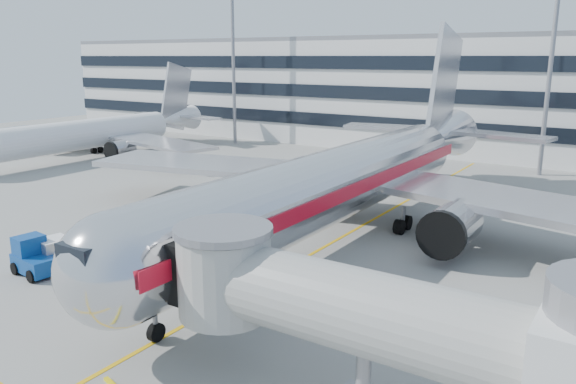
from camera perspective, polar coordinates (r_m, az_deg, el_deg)
The scene contains 14 objects.
ground at distance 32.96m, azimuth -3.03°, elevation -9.31°, with size 180.00×180.00×0.00m, color gray.
lead_in_line at distance 40.93m, azimuth 5.28°, elevation -4.70°, with size 0.25×70.00×0.01m, color #E8AE0C.
main_jet at distance 41.30m, azimuth 6.52°, elevation 1.52°, with size 50.95×48.70×16.06m.
jet_bridge at distance 19.61m, azimuth 12.43°, elevation -13.91°, with size 17.80×4.50×7.00m.
terminal at distance 84.48m, azimuth 21.08°, elevation 9.31°, with size 150.00×24.25×15.60m.
light_mast_west at distance 85.03m, azimuth -5.62°, elevation 14.94°, with size 2.40×1.20×25.45m.
light_mast_centre at distance 67.22m, azimuth 25.39°, elevation 14.10°, with size 2.40×1.20×25.45m.
second_jet at distance 77.50m, azimuth -18.88°, elevation 5.73°, with size 38.21×36.52×12.04m.
belt_loader at distance 36.76m, azimuth -11.51°, elevation -5.97°, with size 5.12×2.78×2.39m.
baggage_tug at distance 37.36m, azimuth -24.39°, elevation -6.12°, with size 3.22×2.24×2.29m.
cargo_container_left at distance 40.32m, azimuth -17.88°, elevation -4.32°, with size 1.67×1.67×1.73m.
cargo_container_right at distance 42.46m, azimuth -15.68°, elevation -3.23°, with size 1.76×1.76×1.78m.
cargo_container_front at distance 37.92m, azimuth -22.62°, elevation -5.74°, with size 2.03×2.03×1.88m.
ramp_worker at distance 34.90m, azimuth -16.27°, elevation -6.72°, with size 0.75×0.49×2.06m, color #AEFF1A.
Camera 1 is at (18.03, -24.43, 12.83)m, focal length 35.00 mm.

